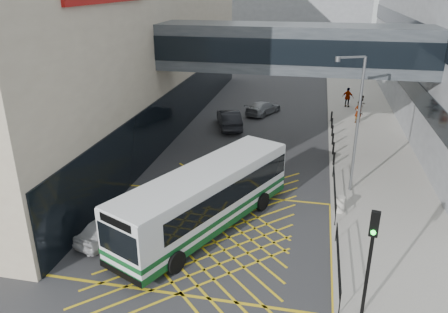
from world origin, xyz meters
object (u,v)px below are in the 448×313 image
Objects in this scene: litter_bin at (340,204)px; pedestrian_b at (361,105)px; car_dark at (229,119)px; car_white at (110,227)px; bus at (208,197)px; traffic_light at (371,249)px; pedestrian_a at (358,112)px; pedestrian_c at (348,97)px; street_lamp at (355,118)px; car_silver at (263,107)px.

pedestrian_b reaches higher than litter_bin.
car_dark is 2.80× the size of pedestrian_b.
car_white reaches higher than litter_bin.
traffic_light is at bearing -11.11° from bus.
pedestrian_a is 5.10m from pedestrian_c.
bus is at bearing 93.41° from pedestrian_c.
street_lamp is 4.37× the size of pedestrian_b.
car_silver is 9.00m from pedestrian_b.
street_lamp is (7.12, 5.42, 2.93)m from bus.
street_lamp reaches higher than car_dark.
traffic_light is 2.46× the size of pedestrian_b.
car_silver is at bearing -83.18° from car_white.
traffic_light is (11.47, -3.13, 2.38)m from car_white.
traffic_light is (9.26, -21.22, 2.24)m from car_dark.
traffic_light is (7.14, -5.19, 1.34)m from bus.
pedestrian_c is (10.11, 8.34, 0.33)m from car_dark.
pedestrian_b is 0.94× the size of pedestrian_c.
traffic_light reaches higher than bus.
car_silver is at bearing 46.26° from pedestrian_c.
car_silver is 26.99m from traffic_light.
pedestrian_a is at bearing -103.21° from car_white.
pedestrian_c is (0.88, 18.95, -3.51)m from street_lamp.
pedestrian_a is (8.43, -1.46, 0.45)m from car_silver.
street_lamp reaches higher than pedestrian_a.
traffic_light is 29.64m from pedestrian_c.
litter_bin is 16.77m from pedestrian_a.
litter_bin is 0.49× the size of pedestrian_b.
street_lamp is at bearing 62.23° from bus.
traffic_light is 5.04× the size of litter_bin.
street_lamp is (6.94, -15.36, 3.95)m from car_silver.
pedestrian_b is (0.48, 2.62, -0.06)m from pedestrian_a.
pedestrian_a is 2.66m from pedestrian_b.
street_lamp reaches higher than pedestrian_b.
litter_bin is at bearing 51.86° from pedestrian_a.
pedestrian_c reaches higher than car_silver.
pedestrian_a is (1.48, 24.50, -1.91)m from traffic_light.
pedestrian_a is at bearing 83.09° from litter_bin.
traffic_light reaches higher than litter_bin.
bus reaches higher than pedestrian_c.
street_lamp is (9.24, -10.61, 3.83)m from car_dark.
litter_bin is 19.43m from pedestrian_b.
car_silver is 0.55× the size of street_lamp.
traffic_light reaches higher than pedestrian_b.
car_white is at bearing -156.59° from litter_bin.
bus is 5.89× the size of pedestrian_a.
car_white is at bearing 102.71° from car_silver.
street_lamp is at bearing 79.24° from litter_bin.
car_white is at bearing 175.86° from traffic_light.
pedestrian_c reaches higher than litter_bin.
car_dark is 2.63× the size of pedestrian_c.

